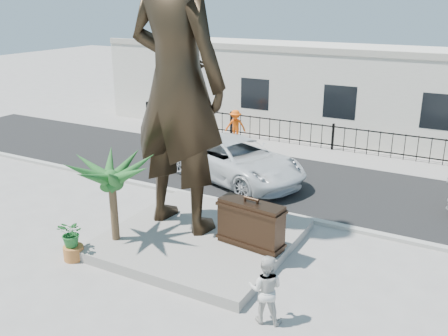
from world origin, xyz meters
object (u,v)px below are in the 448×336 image
at_px(statue, 177,83).
at_px(tourist, 266,289).
at_px(car_white, 236,160).
at_px(suitcase, 251,224).

relative_size(statue, tourist, 5.34).
relative_size(statue, car_white, 1.45).
height_order(suitcase, tourist, tourist).
bearing_deg(suitcase, statue, 179.86).
xyz_separation_m(tourist, car_white, (-4.85, 7.91, 0.03)).
height_order(statue, suitcase, statue).
relative_size(statue, suitcase, 4.65).
bearing_deg(tourist, statue, -49.91).
bearing_deg(tourist, car_white, -73.67).
height_order(statue, tourist, statue).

